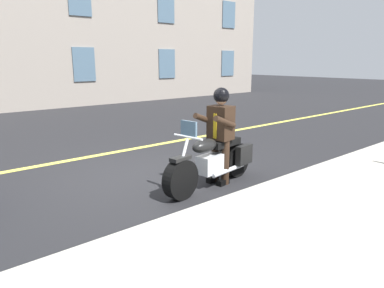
{
  "coord_description": "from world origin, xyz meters",
  "views": [
    {
      "loc": [
        3.42,
        5.61,
        2.2
      ],
      "look_at": [
        -0.49,
        0.95,
        0.75
      ],
      "focal_mm": 32.99,
      "sensor_mm": 36.0,
      "label": 1
    }
  ],
  "objects": [
    {
      "name": "lane_center_stripe",
      "position": [
        0.0,
        -2.0,
        0.01
      ],
      "size": [
        60.0,
        0.16,
        0.01
      ],
      "primitive_type": "cube",
      "color": "#E5DB4C",
      "rests_on": "ground_plane"
    },
    {
      "name": "motorcycle_main",
      "position": [
        -0.74,
        1.24,
        0.45
      ],
      "size": [
        2.22,
        0.8,
        1.26
      ],
      "color": "black",
      "rests_on": "ground_plane"
    },
    {
      "name": "rider_main",
      "position": [
        -0.93,
        1.21,
        1.04
      ],
      "size": [
        0.68,
        0.62,
        1.74
      ],
      "color": "black",
      "rests_on": "ground_plane"
    },
    {
      "name": "ground_plane",
      "position": [
        0.0,
        0.0,
        0.0
      ],
      "size": [
        80.0,
        80.0,
        0.0
      ],
      "primitive_type": "plane",
      "color": "black"
    }
  ]
}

